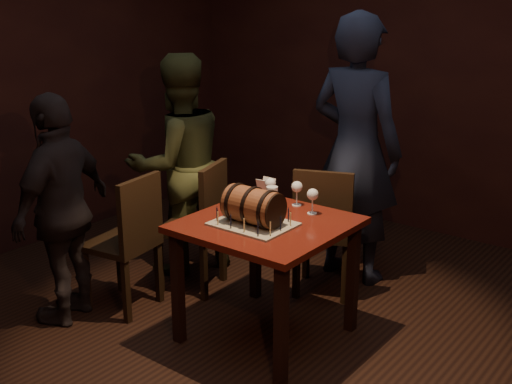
# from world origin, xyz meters

# --- Properties ---
(room_shell) EXTENTS (5.04, 5.04, 2.80)m
(room_shell) POSITION_xyz_m (0.00, 0.00, 1.40)
(room_shell) COLOR black
(room_shell) RESTS_ON ground
(pub_table) EXTENTS (0.90, 0.90, 0.75)m
(pub_table) POSITION_xyz_m (-0.00, 0.13, 0.64)
(pub_table) COLOR #44100B
(pub_table) RESTS_ON ground
(cake_board) EXTENTS (0.45, 0.35, 0.01)m
(cake_board) POSITION_xyz_m (-0.03, 0.04, 0.76)
(cake_board) COLOR gray
(cake_board) RESTS_ON pub_table
(barrel_cake) EXTENTS (0.38, 0.23, 0.23)m
(barrel_cake) POSITION_xyz_m (-0.03, 0.04, 0.87)
(barrel_cake) COLOR brown
(barrel_cake) RESTS_ON cake_board
(birthday_candles) EXTENTS (0.40, 0.30, 0.09)m
(birthday_candles) POSITION_xyz_m (-0.03, 0.04, 0.80)
(birthday_candles) COLOR #F5E092
(birthday_candles) RESTS_ON cake_board
(wine_glass_left) EXTENTS (0.07, 0.07, 0.16)m
(wine_glass_left) POSITION_xyz_m (-0.21, 0.44, 0.87)
(wine_glass_left) COLOR silver
(wine_glass_left) RESTS_ON pub_table
(wine_glass_mid) EXTENTS (0.07, 0.07, 0.16)m
(wine_glass_mid) POSITION_xyz_m (-0.03, 0.49, 0.87)
(wine_glass_mid) COLOR silver
(wine_glass_mid) RESTS_ON pub_table
(wine_glass_right) EXTENTS (0.07, 0.07, 0.16)m
(wine_glass_right) POSITION_xyz_m (0.13, 0.41, 0.87)
(wine_glass_right) COLOR silver
(wine_glass_right) RESTS_ON pub_table
(pint_of_ale) EXTENTS (0.07, 0.07, 0.15)m
(pint_of_ale) POSITION_xyz_m (-0.11, 0.32, 0.82)
(pint_of_ale) COLOR silver
(pint_of_ale) RESTS_ON pub_table
(menu_card) EXTENTS (0.10, 0.05, 0.13)m
(menu_card) POSITION_xyz_m (-0.28, 0.49, 0.81)
(menu_card) COLOR white
(menu_card) RESTS_ON pub_table
(chair_back) EXTENTS (0.52, 0.52, 0.93)m
(chair_back) POSITION_xyz_m (-0.02, 0.82, 0.52)
(chair_back) COLOR black
(chair_back) RESTS_ON ground
(chair_left_rear) EXTENTS (0.50, 0.50, 0.93)m
(chair_left_rear) POSITION_xyz_m (-0.77, 0.38, 0.52)
(chair_left_rear) COLOR black
(chair_left_rear) RESTS_ON ground
(chair_left_front) EXTENTS (0.46, 0.46, 0.93)m
(chair_left_front) POSITION_xyz_m (-0.92, -0.13, 0.52)
(chair_left_front) COLOR black
(chair_left_front) RESTS_ON ground
(person_back) EXTENTS (0.72, 0.48, 1.94)m
(person_back) POSITION_xyz_m (-0.04, 1.24, 0.97)
(person_back) COLOR #171D2F
(person_back) RESTS_ON ground
(person_left_rear) EXTENTS (0.87, 0.97, 1.64)m
(person_left_rear) POSITION_xyz_m (-1.14, 0.56, 0.82)
(person_left_rear) COLOR #34381C
(person_left_rear) RESTS_ON ground
(person_left_front) EXTENTS (0.59, 0.93, 1.48)m
(person_left_front) POSITION_xyz_m (-1.17, -0.45, 0.74)
(person_left_front) COLOR black
(person_left_front) RESTS_ON ground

